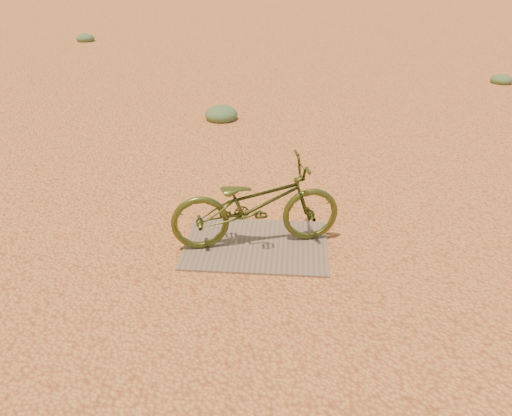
{
  "coord_description": "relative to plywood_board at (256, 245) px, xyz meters",
  "views": [
    {
      "loc": [
        0.62,
        -4.45,
        2.79
      ],
      "look_at": [
        0.26,
        0.05,
        0.45
      ],
      "focal_mm": 35.0,
      "sensor_mm": 36.0,
      "label": 1
    }
  ],
  "objects": [
    {
      "name": "bicycle",
      "position": [
        -0.0,
        0.02,
        0.47
      ],
      "size": [
        1.84,
        1.02,
        0.92
      ],
      "primitive_type": "imported",
      "rotation": [
        0.0,
        0.0,
        1.82
      ],
      "color": "#3C4618",
      "rests_on": "plywood_board"
    },
    {
      "name": "plywood_board",
      "position": [
        0.0,
        0.0,
        0.0
      ],
      "size": [
        1.5,
        1.08,
        0.02
      ],
      "primitive_type": "cube",
      "color": "#715C4D",
      "rests_on": "ground"
    },
    {
      "name": "kale_a",
      "position": [
        -1.0,
        4.36,
        -0.01
      ],
      "size": [
        0.6,
        0.6,
        0.33
      ],
      "primitive_type": "ellipsoid",
      "color": "#56754C",
      "rests_on": "ground"
    },
    {
      "name": "ground",
      "position": [
        -0.26,
        -0.05,
        -0.01
      ],
      "size": [
        120.0,
        120.0,
        0.0
      ],
      "primitive_type": "plane",
      "color": "#E29347",
      "rests_on": "ground"
    },
    {
      "name": "kale_c",
      "position": [
        -6.9,
        12.77,
        -0.01
      ],
      "size": [
        0.61,
        0.61,
        0.33
      ],
      "primitive_type": "ellipsoid",
      "color": "#56754C",
      "rests_on": "ground"
    },
    {
      "name": "kale_b",
      "position": [
        5.16,
        7.69,
        -0.01
      ],
      "size": [
        0.48,
        0.48,
        0.27
      ],
      "primitive_type": "ellipsoid",
      "color": "#56754C",
      "rests_on": "ground"
    }
  ]
}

